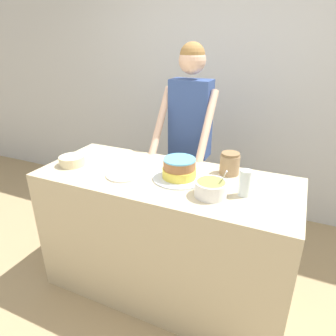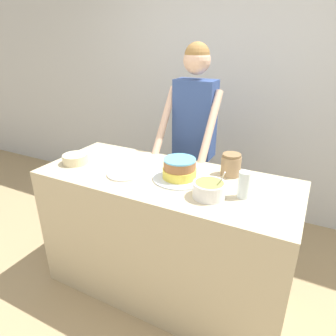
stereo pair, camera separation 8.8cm
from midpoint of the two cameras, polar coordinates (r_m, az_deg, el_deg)
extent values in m
plane|color=tan|center=(2.31, -5.87, -27.05)|extent=(14.00, 14.00, 0.00)
cube|color=silver|center=(3.20, 10.04, 14.58)|extent=(10.00, 0.05, 2.60)
cube|color=#C6B793|center=(2.21, -1.70, -12.77)|extent=(1.72, 0.71, 0.94)
cylinder|color=#2D2D38|center=(2.81, 1.53, -5.33)|extent=(0.10, 0.10, 0.85)
cylinder|color=#2D2D38|center=(2.76, 4.39, -5.92)|extent=(0.10, 0.10, 0.85)
cube|color=#334C8C|center=(2.51, 3.30, 9.31)|extent=(0.33, 0.18, 0.63)
cylinder|color=beige|center=(2.43, -2.53, 8.74)|extent=(0.06, 0.39, 0.53)
cylinder|color=beige|center=(2.29, 6.30, 7.68)|extent=(0.06, 0.39, 0.53)
sphere|color=beige|center=(2.44, 3.56, 19.81)|extent=(0.21, 0.21, 0.21)
sphere|color=olive|center=(2.44, 3.59, 20.68)|extent=(0.19, 0.19, 0.19)
cylinder|color=silver|center=(1.94, 0.85, -1.83)|extent=(0.35, 0.35, 0.01)
cylinder|color=#F2DB4C|center=(1.93, 0.86, -0.91)|extent=(0.22, 0.22, 0.06)
cylinder|color=#9E663D|center=(1.90, 0.87, 0.69)|extent=(0.21, 0.21, 0.06)
cylinder|color=#60B7E0|center=(1.89, 0.88, 1.64)|extent=(0.21, 0.21, 0.01)
cylinder|color=white|center=(1.73, 6.72, -3.95)|extent=(0.19, 0.19, 0.09)
cylinder|color=olive|center=(1.71, 6.78, -2.80)|extent=(0.16, 0.16, 0.01)
cylinder|color=silver|center=(1.73, 8.78, -2.36)|extent=(0.07, 0.08, 0.16)
cylinder|color=beige|center=(2.25, -18.88, 1.31)|extent=(0.18, 0.18, 0.07)
cylinder|color=white|center=(2.24, -18.97, 1.95)|extent=(0.15, 0.15, 0.01)
cylinder|color=silver|center=(1.75, 13.03, -2.82)|extent=(0.07, 0.07, 0.16)
cylinder|color=white|center=(2.01, -9.71, -1.29)|extent=(0.23, 0.23, 0.01)
cylinder|color=#9E7F5B|center=(2.02, 10.44, 0.62)|extent=(0.13, 0.13, 0.13)
cylinder|color=olive|center=(1.99, 10.60, 2.60)|extent=(0.12, 0.12, 0.02)
camera|label=1|loc=(0.04, -91.33, -0.58)|focal=32.00mm
camera|label=2|loc=(0.04, 88.67, 0.58)|focal=32.00mm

